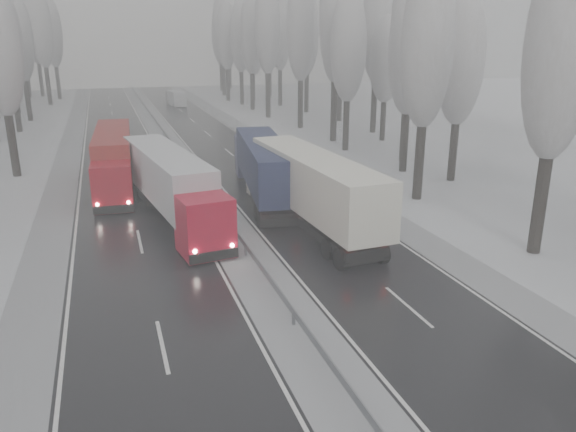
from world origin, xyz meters
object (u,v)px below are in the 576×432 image
truck_cream_box (307,183)px  truck_blue_box (263,164)px  truck_red_red (113,155)px  truck_red_white (171,182)px  box_truck_distant (176,98)px

truck_cream_box → truck_blue_box: bearing=93.6°
truck_blue_box → truck_red_red: truck_blue_box is taller
truck_cream_box → truck_red_white: size_ratio=1.06×
box_truck_distant → truck_red_red: 54.10m
truck_blue_box → truck_red_red: (-10.13, 6.64, -0.05)m
truck_blue_box → truck_red_red: size_ratio=1.02×
truck_blue_box → box_truck_distant: 59.51m
truck_blue_box → box_truck_distant: (1.41, 59.48, -1.22)m
truck_blue_box → box_truck_distant: truck_blue_box is taller
truck_cream_box → truck_red_white: (-7.79, 3.42, -0.16)m
truck_blue_box → truck_red_white: bearing=-145.2°
truck_red_white → truck_cream_box: bearing=-31.5°
truck_cream_box → truck_red_red: bearing=125.7°
truck_cream_box → truck_red_red: 17.47m
truck_cream_box → box_truck_distant: (0.57, 66.44, -1.39)m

